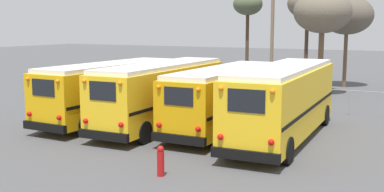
# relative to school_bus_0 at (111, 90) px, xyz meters

# --- Properties ---
(ground_plane) EXTENTS (160.00, 160.00, 0.00)m
(ground_plane) POSITION_rel_school_bus_0_xyz_m (4.59, 0.43, -1.66)
(ground_plane) COLOR #4C4C4F
(school_bus_0) EXTENTS (2.74, 9.49, 3.03)m
(school_bus_0) POSITION_rel_school_bus_0_xyz_m (0.00, 0.00, 0.00)
(school_bus_0) COLOR #EAAA0F
(school_bus_0) RESTS_ON ground
(school_bus_1) EXTENTS (2.69, 9.83, 3.13)m
(school_bus_1) POSITION_rel_school_bus_0_xyz_m (3.06, 0.09, 0.04)
(school_bus_1) COLOR yellow
(school_bus_1) RESTS_ON ground
(school_bus_2) EXTENTS (2.59, 9.73, 2.97)m
(school_bus_2) POSITION_rel_school_bus_0_xyz_m (6.11, 0.94, -0.03)
(school_bus_2) COLOR #E5A00C
(school_bus_2) RESTS_ON ground
(school_bus_3) EXTENTS (2.98, 10.49, 3.23)m
(school_bus_3) POSITION_rel_school_bus_0_xyz_m (9.17, 0.27, 0.10)
(school_bus_3) COLOR yellow
(school_bus_3) RESTS_ON ground
(utility_pole) EXTENTS (1.80, 0.25, 8.01)m
(utility_pole) POSITION_rel_school_bus_0_xyz_m (4.01, 13.81, 2.55)
(utility_pole) COLOR #75604C
(utility_pole) RESTS_ON ground
(bare_tree_0) EXTENTS (2.65, 2.65, 7.84)m
(bare_tree_0) POSITION_rel_school_bus_0_xyz_m (-0.82, 21.20, 5.04)
(bare_tree_0) COLOR #473323
(bare_tree_0) RESTS_ON ground
(bare_tree_1) EXTENTS (3.47, 3.47, 8.13)m
(bare_tree_1) POSITION_rel_school_bus_0_xyz_m (4.44, 21.84, 5.10)
(bare_tree_1) COLOR #473323
(bare_tree_1) RESTS_ON ground
(bare_tree_2) EXTENTS (4.09, 4.09, 7.29)m
(bare_tree_2) POSITION_rel_school_bus_0_xyz_m (8.07, 20.14, 4.07)
(bare_tree_2) COLOR brown
(bare_tree_2) RESTS_ON ground
(bare_tree_3) EXTENTS (4.04, 4.04, 7.44)m
(bare_tree_3) POSITION_rel_school_bus_0_xyz_m (7.36, 14.72, 4.21)
(bare_tree_3) COLOR brown
(bare_tree_3) RESTS_ON ground
(fence_line) EXTENTS (17.23, 0.06, 1.42)m
(fence_line) POSITION_rel_school_bus_0_xyz_m (4.59, 7.41, -0.68)
(fence_line) COLOR #939399
(fence_line) RESTS_ON ground
(fire_hydrant) EXTENTS (0.24, 0.24, 1.03)m
(fire_hydrant) POSITION_rel_school_bus_0_xyz_m (7.18, -6.76, -1.14)
(fire_hydrant) COLOR #B21414
(fire_hydrant) RESTS_ON ground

